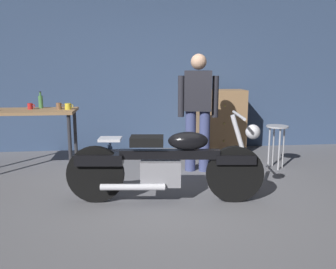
# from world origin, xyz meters

# --- Properties ---
(ground_plane) EXTENTS (12.00, 12.00, 0.00)m
(ground_plane) POSITION_xyz_m (0.00, 0.00, 0.00)
(ground_plane) COLOR slate
(back_wall) EXTENTS (8.00, 0.12, 3.10)m
(back_wall) POSITION_xyz_m (0.00, 2.80, 1.55)
(back_wall) COLOR #384C70
(back_wall) RESTS_ON ground_plane
(workbench) EXTENTS (1.30, 0.64, 0.90)m
(workbench) POSITION_xyz_m (-1.93, 1.43, 0.79)
(workbench) COLOR #99724C
(workbench) RESTS_ON ground_plane
(motorcycle) EXTENTS (2.19, 0.60, 1.00)m
(motorcycle) POSITION_xyz_m (-0.12, 0.07, 0.45)
(motorcycle) COLOR black
(motorcycle) RESTS_ON ground_plane
(person_standing) EXTENTS (0.56, 0.29, 1.67)m
(person_standing) POSITION_xyz_m (0.44, 1.25, 0.93)
(person_standing) COLOR #40497C
(person_standing) RESTS_ON ground_plane
(shop_stool) EXTENTS (0.32, 0.32, 0.64)m
(shop_stool) POSITION_xyz_m (1.63, 1.26, 0.50)
(shop_stool) COLOR #B2B2B7
(shop_stool) RESTS_ON ground_plane
(wooden_dresser) EXTENTS (0.80, 0.47, 1.10)m
(wooden_dresser) POSITION_xyz_m (1.05, 2.30, 0.55)
(wooden_dresser) COLOR #99724C
(wooden_dresser) RESTS_ON ground_plane
(mug_yellow_tall) EXTENTS (0.12, 0.09, 0.09)m
(mug_yellow_tall) POSITION_xyz_m (-1.38, 1.42, 0.94)
(mug_yellow_tall) COLOR yellow
(mug_yellow_tall) RESTS_ON workbench
(mug_brown_stoneware) EXTENTS (0.11, 0.07, 0.09)m
(mug_brown_stoneware) POSITION_xyz_m (-1.51, 1.46, 0.95)
(mug_brown_stoneware) COLOR brown
(mug_brown_stoneware) RESTS_ON workbench
(mug_red_diner) EXTENTS (0.10, 0.07, 0.09)m
(mug_red_diner) POSITION_xyz_m (-1.92, 1.50, 0.94)
(mug_red_diner) COLOR red
(mug_red_diner) RESTS_ON workbench
(bottle) EXTENTS (0.06, 0.06, 0.24)m
(bottle) POSITION_xyz_m (-1.80, 1.62, 1.00)
(bottle) COLOR #4C8C4C
(bottle) RESTS_ON workbench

